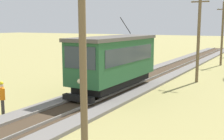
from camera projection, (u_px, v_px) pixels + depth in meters
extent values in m
cube|color=#235633|center=(115.00, 59.00, 19.54)|extent=(2.50, 8.00, 2.60)
cube|color=#56514C|center=(115.00, 38.00, 19.33)|extent=(2.60, 8.32, 0.22)
cube|color=black|center=(115.00, 82.00, 19.79)|extent=(2.10, 7.04, 0.44)
cube|color=#2D3842|center=(80.00, 58.00, 16.03)|extent=(2.10, 0.03, 1.25)
cube|color=#2D3842|center=(131.00, 54.00, 18.87)|extent=(0.02, 6.72, 1.04)
sphere|color=#F4EAB2|center=(80.00, 81.00, 16.19)|extent=(0.28, 0.28, 0.28)
cylinder|color=black|center=(126.00, 26.00, 20.58)|extent=(0.05, 1.67, 1.19)
cube|color=black|center=(78.00, 98.00, 16.22)|extent=(2.00, 0.36, 0.32)
cylinder|color=black|center=(97.00, 88.00, 17.87)|extent=(1.54, 0.80, 0.80)
cylinder|color=black|center=(129.00, 77.00, 21.71)|extent=(1.54, 0.80, 0.80)
cylinder|color=brown|center=(82.00, 38.00, 9.18)|extent=(0.24, 0.31, 8.35)
cylinder|color=brown|center=(199.00, 37.00, 22.79)|extent=(0.24, 0.25, 7.24)
cube|color=brown|center=(200.00, 2.00, 22.37)|extent=(1.40, 0.10, 0.10)
cylinder|color=silver|center=(193.00, 1.00, 22.62)|extent=(0.08, 0.08, 0.10)
cylinder|color=silver|center=(208.00, 0.00, 22.08)|extent=(0.08, 0.08, 0.10)
cylinder|color=brown|center=(222.00, 34.00, 32.53)|extent=(0.24, 0.43, 7.17)
cube|color=brown|center=(224.00, 9.00, 32.11)|extent=(1.40, 0.10, 0.10)
cylinder|color=silver|center=(219.00, 8.00, 32.36)|extent=(0.08, 0.08, 0.10)
cone|color=gray|center=(95.00, 73.00, 24.21)|extent=(2.39, 2.39, 1.23)
cylinder|color=#38332D|center=(3.00, 108.00, 14.55)|extent=(0.15, 0.15, 0.86)
cylinder|color=#38332D|center=(3.00, 107.00, 14.69)|extent=(0.15, 0.15, 0.86)
cube|color=orange|center=(2.00, 94.00, 14.51)|extent=(0.45, 0.41, 0.58)
sphere|color=beige|center=(2.00, 85.00, 14.44)|extent=(0.22, 0.22, 0.22)
sphere|color=yellow|center=(1.00, 83.00, 14.43)|extent=(0.21, 0.21, 0.21)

